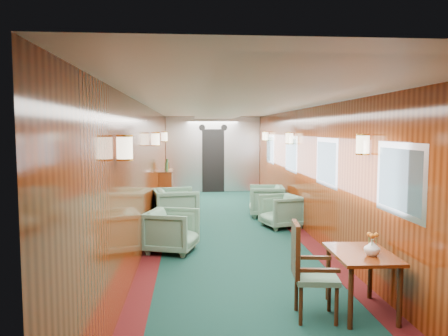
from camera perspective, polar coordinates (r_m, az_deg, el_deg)
name	(u,v)px	position (r m, az deg, el deg)	size (l,w,h in m)	color
room	(230,149)	(8.01, 0.83, 2.54)	(12.00, 12.10, 2.40)	#0C2E26
bulkhead	(213,155)	(13.92, -1.44, 1.74)	(2.98, 0.17, 2.39)	silver
windows_right	(306,157)	(8.53, 10.67, 1.36)	(0.02, 8.60, 0.80)	#B0B2B8
wall_sconces	(228,140)	(8.57, 0.48, 3.74)	(2.97, 7.97, 0.25)	#FFEEC6
dining_table	(362,262)	(5.03, 17.56, -11.64)	(0.65, 0.91, 0.67)	maroon
side_chair	(307,267)	(4.76, 10.76, -12.54)	(0.50, 0.52, 1.02)	#1F4939
credenza	(167,188)	(11.22, -7.52, -2.66)	(0.34, 1.07, 1.24)	maroon
flower_vase	(372,248)	(4.88, 18.78, -9.82)	(0.17, 0.17, 0.17)	beige
armchair_left_near	(172,231)	(7.20, -6.79, -8.15)	(0.74, 0.76, 0.69)	#1F4939
armchair_left_far	(176,207)	(9.01, -6.32, -5.15)	(0.85, 0.87, 0.79)	#1F4939
armchair_right_near	(281,211)	(8.98, 7.45, -5.62)	(0.71, 0.73, 0.66)	#1F4939
armchair_right_far	(266,201)	(10.08, 5.56, -4.29)	(0.76, 0.78, 0.71)	#1F4939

